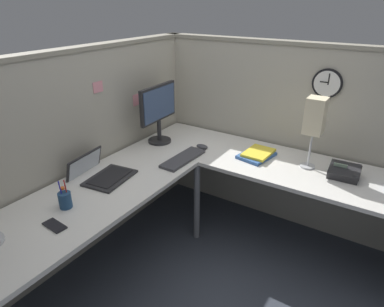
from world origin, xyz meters
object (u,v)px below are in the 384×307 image
(laptop, at_px, (99,173))
(book_stack, at_px, (257,154))
(computer_mouse, at_px, (202,146))
(keyboard, at_px, (183,159))
(monitor, at_px, (158,110))
(cell_phone, at_px, (55,226))
(office_phone, at_px, (345,172))
(desk_lamp_paper, at_px, (315,118))
(wall_clock, at_px, (327,83))
(pen_cup, at_px, (65,200))

(laptop, xyz_separation_m, book_stack, (0.91, -0.82, -0.00))
(laptop, height_order, computer_mouse, laptop)
(book_stack, bearing_deg, keyboard, 128.38)
(laptop, distance_m, book_stack, 1.22)
(monitor, distance_m, cell_phone, 1.34)
(office_phone, xyz_separation_m, desk_lamp_paper, (0.02, 0.26, 0.35))
(cell_phone, height_order, desk_lamp_paper, desk_lamp_paper)
(laptop, bearing_deg, cell_phone, -157.13)
(laptop, relative_size, wall_clock, 1.92)
(office_phone, relative_size, wall_clock, 0.97)
(desk_lamp_paper, bearing_deg, office_phone, -94.54)
(pen_cup, height_order, desk_lamp_paper, desk_lamp_paper)
(cell_phone, xyz_separation_m, desk_lamp_paper, (1.49, -0.97, 0.38))
(laptop, relative_size, book_stack, 1.34)
(monitor, height_order, laptop, monitor)
(monitor, distance_m, office_phone, 1.53)
(monitor, height_order, wall_clock, wall_clock)
(cell_phone, bearing_deg, computer_mouse, -0.99)
(keyboard, height_order, office_phone, office_phone)
(desk_lamp_paper, bearing_deg, book_stack, 95.43)
(keyboard, bearing_deg, cell_phone, 175.04)
(laptop, relative_size, office_phone, 1.97)
(desk_lamp_paper, bearing_deg, monitor, 99.67)
(keyboard, distance_m, desk_lamp_paper, 1.01)
(laptop, distance_m, wall_clock, 1.80)
(office_phone, distance_m, desk_lamp_paper, 0.44)
(office_phone, bearing_deg, computer_mouse, 95.77)
(monitor, distance_m, computer_mouse, 0.48)
(desk_lamp_paper, distance_m, wall_clock, 0.35)
(computer_mouse, bearing_deg, pen_cup, 168.94)
(pen_cup, bearing_deg, laptop, 18.39)
(keyboard, relative_size, office_phone, 2.01)
(monitor, height_order, keyboard, monitor)
(laptop, relative_size, keyboard, 0.98)
(computer_mouse, distance_m, cell_phone, 1.36)
(keyboard, bearing_deg, office_phone, -69.56)
(keyboard, bearing_deg, monitor, 64.28)
(cell_phone, xyz_separation_m, book_stack, (1.45, -0.59, 0.02))
(monitor, height_order, desk_lamp_paper, desk_lamp_paper)
(monitor, xyz_separation_m, book_stack, (0.17, -0.84, -0.27))
(computer_mouse, bearing_deg, laptop, 156.00)
(monitor, bearing_deg, laptop, -178.01)
(keyboard, height_order, wall_clock, wall_clock)
(monitor, distance_m, laptop, 0.78)
(laptop, relative_size, pen_cup, 2.34)
(monitor, xyz_separation_m, desk_lamp_paper, (0.21, -1.23, 0.09))
(pen_cup, xyz_separation_m, cell_phone, (-0.16, -0.10, -0.05))
(cell_phone, distance_m, wall_clock, 2.11)
(office_phone, height_order, wall_clock, wall_clock)
(pen_cup, bearing_deg, wall_clock, -33.03)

